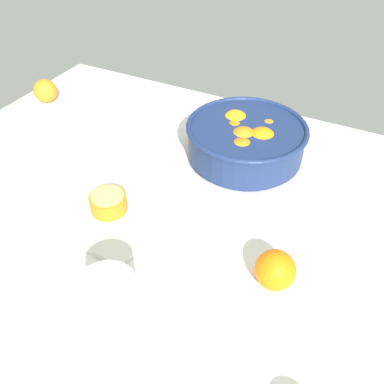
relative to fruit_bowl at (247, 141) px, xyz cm
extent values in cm
cube|color=silver|center=(-0.37, -22.08, -6.66)|extent=(140.47, 95.80, 3.00)
cylinder|color=navy|center=(0.01, 0.07, -4.56)|extent=(24.61, 24.61, 1.20)
cylinder|color=navy|center=(0.01, 0.07, -0.22)|extent=(26.75, 26.75, 7.48)
torus|color=navy|center=(0.01, 0.07, 3.52)|extent=(27.95, 27.95, 1.20)
sphere|color=orange|center=(3.53, -0.57, 0.79)|extent=(7.54, 7.54, 7.54)
sphere|color=orange|center=(3.17, 4.89, 0.10)|extent=(7.18, 7.18, 7.18)
sphere|color=orange|center=(-4.76, 3.84, 1.25)|extent=(6.78, 6.78, 6.78)
sphere|color=orange|center=(-3.65, 0.60, 0.12)|extent=(7.28, 7.28, 7.28)
sphere|color=orange|center=(-0.66, -2.07, 0.81)|extent=(7.22, 7.22, 7.22)
sphere|color=orange|center=(0.78, -5.93, 0.12)|extent=(7.69, 7.69, 7.69)
cylinder|color=white|center=(-1.60, -51.68, 0.76)|extent=(8.84, 8.84, 11.84)
cylinder|color=yellow|center=(-1.60, -51.68, -1.06)|extent=(7.78, 7.78, 8.20)
cube|color=beige|center=(-23.77, -28.47, -4.40)|extent=(36.97, 26.39, 1.52)
cylinder|color=orange|center=(-17.65, -30.44, -1.92)|extent=(7.43, 7.43, 3.44)
cylinder|color=#FDAB60|center=(-17.65, -30.44, -0.05)|extent=(6.54, 6.54, 0.30)
sphere|color=orange|center=(17.40, -31.73, -1.65)|extent=(7.01, 7.01, 7.01)
sphere|color=orange|center=(-62.09, 0.59, -1.84)|extent=(6.63, 6.63, 6.63)
camera|label=1|loc=(24.53, -76.64, 53.10)|focal=38.26mm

